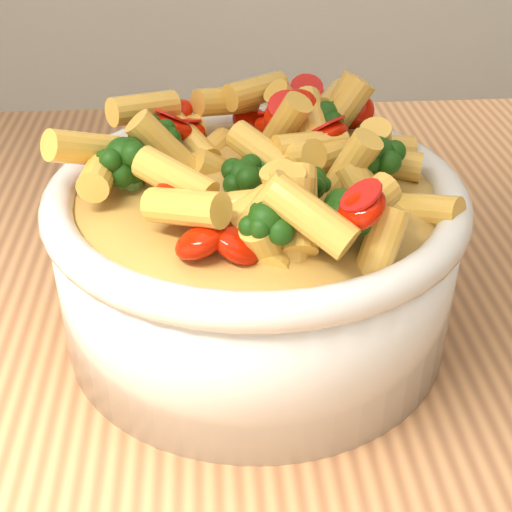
{
  "coord_description": "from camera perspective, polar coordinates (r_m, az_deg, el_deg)",
  "views": [
    {
      "loc": [
        -0.08,
        -0.39,
        1.2
      ],
      "look_at": [
        -0.05,
        -0.01,
        0.95
      ],
      "focal_mm": 50.0,
      "sensor_mm": 36.0,
      "label": 1
    }
  ],
  "objects": [
    {
      "name": "serving_bowl",
      "position": [
        0.45,
        -0.0,
        0.14
      ],
      "size": [
        0.26,
        0.26,
        0.11
      ],
      "color": "silver",
      "rests_on": "table"
    },
    {
      "name": "table",
      "position": [
        0.57,
        5.08,
        -12.86
      ],
      "size": [
        1.2,
        0.8,
        0.9
      ],
      "color": "tan",
      "rests_on": "ground"
    },
    {
      "name": "pasta_salad",
      "position": [
        0.42,
        0.0,
        8.0
      ],
      "size": [
        0.2,
        0.2,
        0.05
      ],
      "color": "gold",
      "rests_on": "serving_bowl"
    }
  ]
}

